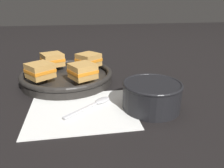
% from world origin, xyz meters
% --- Properties ---
extents(ground_plane, '(4.00, 4.00, 0.00)m').
position_xyz_m(ground_plane, '(0.00, 0.00, 0.00)').
color(ground_plane, black).
extents(napkin, '(0.27, 0.23, 0.00)m').
position_xyz_m(napkin, '(-0.08, -0.08, 0.00)').
color(napkin, white).
rests_on(napkin, ground_plane).
extents(soup_bowl, '(0.16, 0.16, 0.07)m').
position_xyz_m(soup_bowl, '(0.11, -0.09, 0.04)').
color(soup_bowl, black).
rests_on(soup_bowl, ground_plane).
extents(spoon, '(0.14, 0.12, 0.01)m').
position_xyz_m(spoon, '(-0.04, -0.05, 0.01)').
color(spoon, silver).
rests_on(spoon, napkin).
extents(skillet, '(0.32, 0.32, 0.04)m').
position_xyz_m(skillet, '(-0.12, 0.14, 0.02)').
color(skillet, black).
rests_on(skillet, ground_plane).
extents(sandwich_near_left, '(0.10, 0.10, 0.05)m').
position_xyz_m(sandwich_near_left, '(-0.17, 0.22, 0.06)').
color(sandwich_near_left, '#C18E47').
rests_on(sandwich_near_left, skillet).
extents(sandwich_near_right, '(0.10, 0.10, 0.05)m').
position_xyz_m(sandwich_near_right, '(-0.20, 0.09, 0.06)').
color(sandwich_near_right, '#C18E47').
rests_on(sandwich_near_right, skillet).
extents(sandwich_far_left, '(0.10, 0.10, 0.05)m').
position_xyz_m(sandwich_far_left, '(-0.07, 0.06, 0.06)').
color(sandwich_far_left, '#C18E47').
rests_on(sandwich_far_left, skillet).
extents(sandwich_far_right, '(0.10, 0.10, 0.05)m').
position_xyz_m(sandwich_far_right, '(-0.04, 0.20, 0.06)').
color(sandwich_far_right, '#C18E47').
rests_on(sandwich_far_right, skillet).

